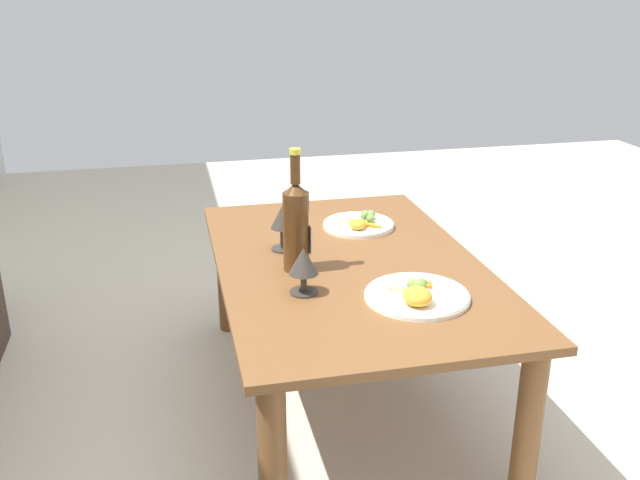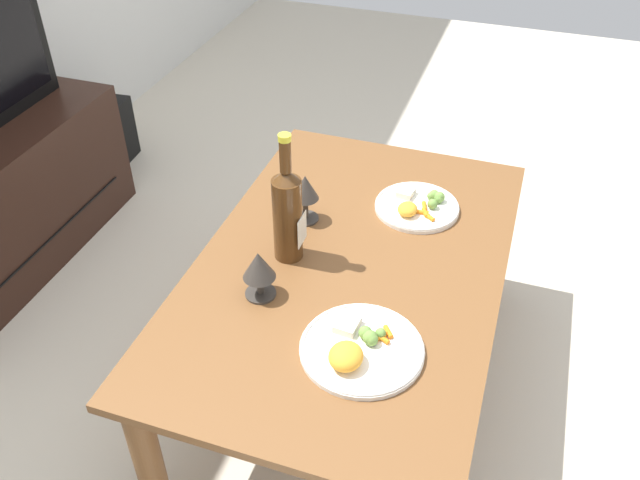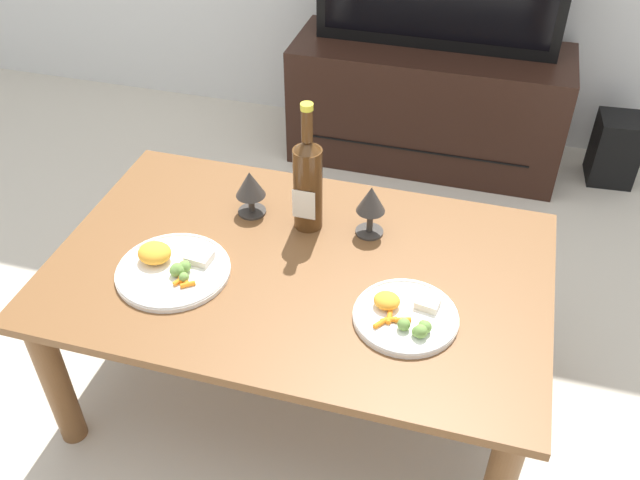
{
  "view_description": "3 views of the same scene",
  "coord_description": "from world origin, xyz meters",
  "px_view_note": "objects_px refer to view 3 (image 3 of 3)",
  "views": [
    {
      "loc": [
        -1.92,
        0.52,
        1.31
      ],
      "look_at": [
        0.03,
        0.08,
        0.55
      ],
      "focal_mm": 39.39,
      "sensor_mm": 36.0,
      "label": 1
    },
    {
      "loc": [
        -1.31,
        -0.36,
        1.63
      ],
      "look_at": [
        -0.05,
        0.07,
        0.57
      ],
      "focal_mm": 37.6,
      "sensor_mm": 36.0,
      "label": 2
    },
    {
      "loc": [
        0.41,
        -1.25,
        1.64
      ],
      "look_at": [
        0.05,
        0.03,
        0.55
      ],
      "focal_mm": 38.57,
      "sensor_mm": 36.0,
      "label": 3
    }
  ],
  "objects_px": {
    "floor_speaker": "(615,149)",
    "goblet_left": "(250,186)",
    "tv_stand": "(427,105)",
    "dinner_plate_right": "(406,315)",
    "goblet_right": "(371,202)",
    "wine_bottle": "(308,181)",
    "dinner_plate_left": "(172,268)",
    "dining_table": "(300,287)"
  },
  "relations": [
    {
      "from": "tv_stand",
      "to": "wine_bottle",
      "type": "bearing_deg",
      "value": -97.63
    },
    {
      "from": "wine_bottle",
      "to": "goblet_right",
      "type": "height_order",
      "value": "wine_bottle"
    },
    {
      "from": "dining_table",
      "to": "tv_stand",
      "type": "distance_m",
      "value": 1.38
    },
    {
      "from": "floor_speaker",
      "to": "dinner_plate_right",
      "type": "bearing_deg",
      "value": -116.4
    },
    {
      "from": "floor_speaker",
      "to": "wine_bottle",
      "type": "height_order",
      "value": "wine_bottle"
    },
    {
      "from": "dining_table",
      "to": "floor_speaker",
      "type": "bearing_deg",
      "value": 56.86
    },
    {
      "from": "tv_stand",
      "to": "dinner_plate_left",
      "type": "bearing_deg",
      "value": -106.4
    },
    {
      "from": "wine_bottle",
      "to": "dinner_plate_left",
      "type": "distance_m",
      "value": 0.41
    },
    {
      "from": "floor_speaker",
      "to": "goblet_left",
      "type": "height_order",
      "value": "goblet_left"
    },
    {
      "from": "dinner_plate_left",
      "to": "tv_stand",
      "type": "bearing_deg",
      "value": 73.6
    },
    {
      "from": "tv_stand",
      "to": "goblet_left",
      "type": "height_order",
      "value": "goblet_left"
    },
    {
      "from": "goblet_left",
      "to": "goblet_right",
      "type": "bearing_deg",
      "value": 0.0
    },
    {
      "from": "tv_stand",
      "to": "dinner_plate_right",
      "type": "height_order",
      "value": "dinner_plate_right"
    },
    {
      "from": "goblet_right",
      "to": "dinner_plate_right",
      "type": "xyz_separation_m",
      "value": [
        0.15,
        -0.29,
        -0.09
      ]
    },
    {
      "from": "wine_bottle",
      "to": "goblet_right",
      "type": "distance_m",
      "value": 0.17
    },
    {
      "from": "wine_bottle",
      "to": "dinner_plate_right",
      "type": "height_order",
      "value": "wine_bottle"
    },
    {
      "from": "floor_speaker",
      "to": "goblet_left",
      "type": "distance_m",
      "value": 1.71
    },
    {
      "from": "tv_stand",
      "to": "goblet_left",
      "type": "relative_size",
      "value": 8.34
    },
    {
      "from": "wine_bottle",
      "to": "dinner_plate_right",
      "type": "bearing_deg",
      "value": -41.54
    },
    {
      "from": "floor_speaker",
      "to": "wine_bottle",
      "type": "xyz_separation_m",
      "value": [
        -0.94,
        -1.24,
        0.48
      ]
    },
    {
      "from": "tv_stand",
      "to": "dinner_plate_left",
      "type": "height_order",
      "value": "dinner_plate_left"
    },
    {
      "from": "floor_speaker",
      "to": "dinner_plate_left",
      "type": "bearing_deg",
      "value": -132.83
    },
    {
      "from": "wine_bottle",
      "to": "dinner_plate_left",
      "type": "height_order",
      "value": "wine_bottle"
    },
    {
      "from": "wine_bottle",
      "to": "goblet_right",
      "type": "relative_size",
      "value": 2.49
    },
    {
      "from": "tv_stand",
      "to": "goblet_left",
      "type": "bearing_deg",
      "value": -105.44
    },
    {
      "from": "goblet_right",
      "to": "dinner_plate_right",
      "type": "relative_size",
      "value": 0.6
    },
    {
      "from": "tv_stand",
      "to": "floor_speaker",
      "type": "bearing_deg",
      "value": 2.83
    },
    {
      "from": "dining_table",
      "to": "tv_stand",
      "type": "bearing_deg",
      "value": 84.31
    },
    {
      "from": "wine_bottle",
      "to": "dining_table",
      "type": "bearing_deg",
      "value": -81.61
    },
    {
      "from": "wine_bottle",
      "to": "tv_stand",
      "type": "bearing_deg",
      "value": 82.37
    },
    {
      "from": "dinner_plate_right",
      "to": "floor_speaker",
      "type": "bearing_deg",
      "value": 67.71
    },
    {
      "from": "dinner_plate_right",
      "to": "goblet_right",
      "type": "bearing_deg",
      "value": 117.15
    },
    {
      "from": "tv_stand",
      "to": "wine_bottle",
      "type": "distance_m",
      "value": 1.27
    },
    {
      "from": "goblet_right",
      "to": "dinner_plate_right",
      "type": "bearing_deg",
      "value": -62.85
    },
    {
      "from": "floor_speaker",
      "to": "dinner_plate_left",
      "type": "xyz_separation_m",
      "value": [
        -1.22,
        -1.52,
        0.35
      ]
    },
    {
      "from": "wine_bottle",
      "to": "floor_speaker",
      "type": "bearing_deg",
      "value": 52.76
    },
    {
      "from": "tv_stand",
      "to": "dining_table",
      "type": "bearing_deg",
      "value": -95.69
    },
    {
      "from": "goblet_right",
      "to": "floor_speaker",
      "type": "bearing_deg",
      "value": 57.74
    },
    {
      "from": "wine_bottle",
      "to": "goblet_left",
      "type": "xyz_separation_m",
      "value": [
        -0.17,
        0.01,
        -0.06
      ]
    },
    {
      "from": "tv_stand",
      "to": "goblet_right",
      "type": "height_order",
      "value": "goblet_right"
    },
    {
      "from": "dining_table",
      "to": "floor_speaker",
      "type": "height_order",
      "value": "dining_table"
    },
    {
      "from": "dining_table",
      "to": "tv_stand",
      "type": "xyz_separation_m",
      "value": [
        0.14,
        1.37,
        -0.15
      ]
    }
  ]
}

